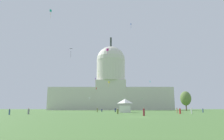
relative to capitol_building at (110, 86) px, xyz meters
The scene contains 26 objects.
ground_plane 162.01m from the capitol_building, 87.97° to the right, with size 800.00×800.00×0.00m, color #4C7538.
capitol_building is the anchor object (origin of this frame).
event_tent 119.63m from the capitol_building, 87.00° to the right, with size 4.84×6.33×5.17m.
tree_east_near 80.26m from the capitol_building, 51.28° to the right, with size 9.61×9.68×12.63m.
person_white_back_left 144.58m from the capitol_building, 80.84° to the right, with size 0.49×0.49×1.71m.
person_olive_near_tree_west 113.16m from the capitol_building, 92.56° to the right, with size 0.54×0.54×1.80m.
person_olive_front_left 141.07m from the capitol_building, 88.86° to the right, with size 0.62×0.62×1.54m.
person_grey_lawn_far_left 145.35m from the capitol_building, 98.41° to the right, with size 0.55×0.55×1.61m.
person_red_edge_west 141.98m from the capitol_building, 81.67° to the right, with size 0.53×0.53×1.70m.
person_tan_near_tent 132.76m from the capitol_building, 80.11° to the right, with size 0.47×0.47×1.80m.
person_denim_front_right 126.78m from the capitol_building, 73.76° to the right, with size 0.53×0.53×1.68m.
person_navy_mid_center 112.60m from the capitol_building, 88.69° to the right, with size 0.52×0.52×1.78m.
person_denim_lawn_far_right 150.30m from the capitol_building, 99.23° to the right, with size 0.46×0.46×1.45m.
person_navy_near_tree_east 103.76m from the capitol_building, 91.97° to the right, with size 0.48×0.48×1.48m.
person_maroon_edge_east 156.20m from the capitol_building, 87.12° to the right, with size 0.51×0.51×1.68m.
kite_cyan_mid 51.16m from the capitol_building, 53.82° to the right, with size 0.56×0.94×3.00m.
kite_blue_high 75.68m from the capitol_building, 77.91° to the right, with size 0.73×0.76×3.43m.
kite_yellow_low 76.36m from the capitol_building, 90.50° to the right, with size 1.02×1.00×3.53m.
kite_turquoise_high 114.18m from the capitol_building, 104.26° to the right, with size 0.84×0.87×4.44m.
kite_lime_mid 86.91m from the capitol_building, 94.24° to the right, with size 0.90×1.86×3.86m.
kite_red_low 102.96m from the capitol_building, 93.40° to the right, with size 0.52×1.03×0.98m.
kite_magenta_mid 108.22m from the capitol_building, 90.47° to the right, with size 1.21×1.17×2.99m.
kite_green_low 35.89m from the capitol_building, 37.54° to the right, with size 1.16×0.73×0.13m.
kite_violet_mid 27.75m from the capitol_building, 117.93° to the right, with size 0.71×0.69×4.15m.
kite_white_low 52.28m from the capitol_building, 107.31° to the right, with size 1.21×1.20×2.78m.
kite_black_mid 111.80m from the capitol_building, 98.53° to the right, with size 1.49×1.11×3.85m.
Camera 1 is at (-4.51, -38.04, 1.52)m, focal length 33.30 mm.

